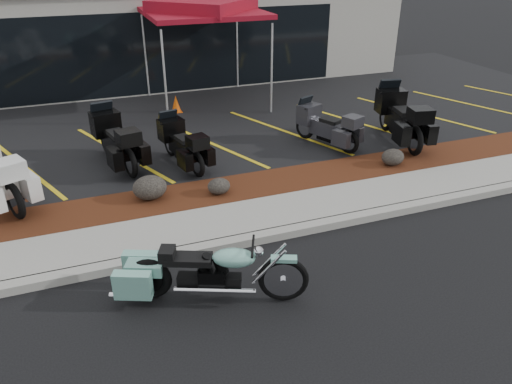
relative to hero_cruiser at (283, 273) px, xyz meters
name	(u,v)px	position (x,y,z in m)	size (l,w,h in m)	color
ground	(299,264)	(0.63, 0.76, -0.49)	(90.00, 90.00, 0.00)	black
curb	(278,234)	(0.63, 1.66, -0.42)	(24.00, 0.25, 0.15)	gray
sidewalk	(264,216)	(0.63, 2.36, -0.42)	(24.00, 1.20, 0.15)	gray
mulch_bed	(244,189)	(0.63, 3.56, -0.41)	(24.00, 1.20, 0.16)	black
upper_lot	(184,115)	(0.63, 8.96, -0.42)	(26.00, 9.60, 0.15)	black
dealership_building	(144,21)	(0.63, 15.22, 1.51)	(18.00, 8.16, 4.00)	#9D998D
boulder_left	(150,188)	(-1.30, 3.68, -0.09)	(0.68, 0.57, 0.48)	black
boulder_mid	(219,186)	(0.05, 3.41, -0.17)	(0.47, 0.39, 0.33)	black
boulder_right	(393,157)	(4.22, 3.40, -0.14)	(0.54, 0.45, 0.38)	black
hero_cruiser	(283,273)	(0.00, 0.00, 0.00)	(2.80, 0.71, 0.99)	#7ABEAC
touring_black_front	(105,128)	(-1.86, 6.45, 0.31)	(2.24, 0.86, 1.30)	black
touring_black_mid	(170,133)	(-0.44, 5.77, 0.23)	(1.95, 0.75, 1.14)	black
touring_grey	(305,118)	(3.08, 5.70, 0.22)	(1.94, 0.74, 1.13)	#2D2D32
touring_black_rear	(388,105)	(5.41, 5.48, 0.36)	(2.43, 0.93, 1.41)	black
traffic_cone	(176,104)	(0.43, 9.13, -0.09)	(0.29, 0.29, 0.51)	#E85407
popup_canopy	(203,9)	(1.55, 9.68, 2.51)	(4.06, 4.06, 3.14)	silver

